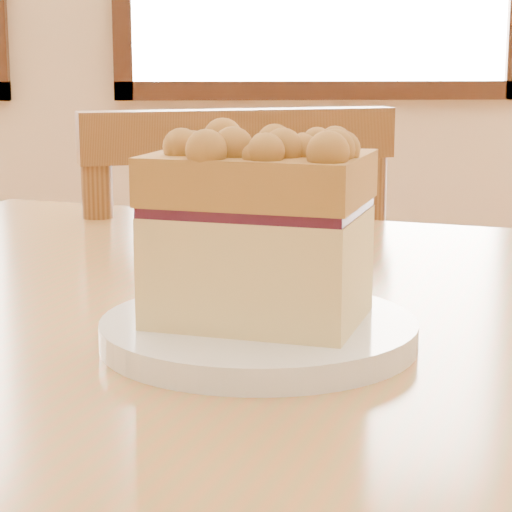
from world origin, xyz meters
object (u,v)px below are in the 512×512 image
Objects in this scene: cafe_table_main at (391,460)px; cafe_chair_main at (214,425)px; plate at (259,333)px; cake_slice at (256,226)px.

cafe_chair_main reaches higher than cafe_table_main.
cake_slice is (-0.00, -0.00, 0.07)m from plate.
cake_slice is at bearing -122.18° from cafe_table_main.
cake_slice is (-0.10, -0.07, 0.18)m from cafe_table_main.
cafe_table_main is 0.63m from cafe_chair_main.
cafe_table_main is at bearing 34.73° from plate.
cafe_table_main is at bearing 89.09° from cafe_chair_main.
cafe_chair_main is 0.73m from plate.
cafe_chair_main is 5.63× the size of cake_slice.
plate is 0.07m from cake_slice.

